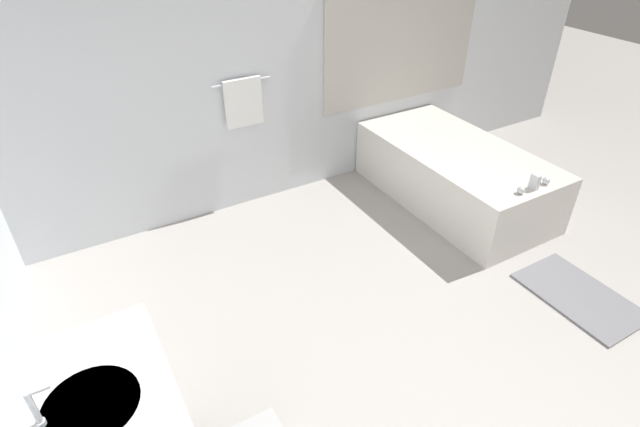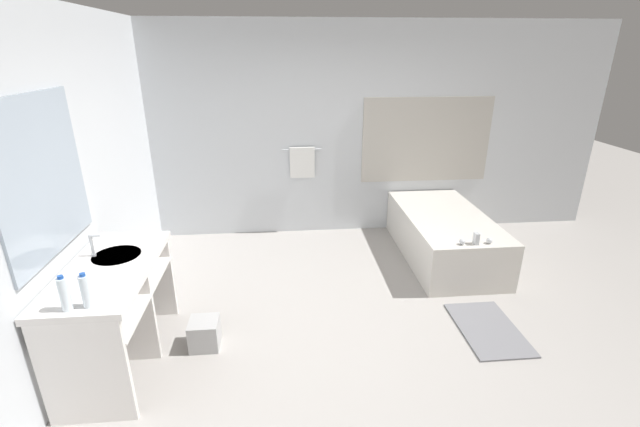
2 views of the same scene
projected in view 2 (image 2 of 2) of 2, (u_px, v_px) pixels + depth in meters
The scene contains 10 objects.
ground_plane at pixel (349, 325), 3.91m from camera, with size 16.00×16.00×0.00m, color #A8A39E.
wall_back_with_blinds at pixel (328, 133), 5.49m from camera, with size 7.40×0.13×2.70m.
wall_left_with_mirror at pixel (61, 192), 3.22m from camera, with size 0.08×7.40×2.70m.
vanity_counter at pixel (115, 292), 3.28m from camera, with size 0.62×1.28×0.85m.
sink_faucet at pixel (92, 246), 3.31m from camera, with size 0.09×0.04×0.18m.
bathtub at pixel (444, 233), 5.10m from camera, with size 0.93×1.82×0.66m.
water_bottle_1 at pixel (86, 291), 2.65m from camera, with size 0.06×0.06×0.24m.
water_bottle_2 at pixel (64, 294), 2.61m from camera, with size 0.06×0.06×0.24m.
waste_bin at pixel (205, 333), 3.59m from camera, with size 0.24×0.24×0.25m.
bath_mat at pixel (488, 329), 3.84m from camera, with size 0.51×0.82×0.02m.
Camera 2 is at (-0.57, -3.23, 2.37)m, focal length 24.00 mm.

